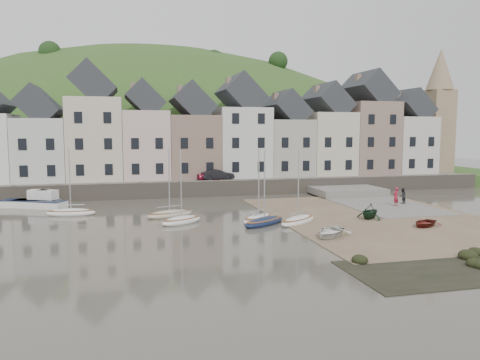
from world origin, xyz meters
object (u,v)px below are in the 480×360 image
object	(u,v)px
rowboat_red	(425,223)
person_red	(396,197)
person_dark	(403,196)
rowboat_white	(330,232)
car_left	(210,176)
rowboat_green	(370,211)
car_right	(218,175)
sailboat_0	(71,212)

from	to	relation	value
rowboat_red	person_red	xyz separation A→B (m)	(3.22, 9.28, 0.71)
person_red	person_dark	bearing A→B (deg)	-166.50
rowboat_white	person_dark	bearing A→B (deg)	86.65
rowboat_red	car_left	world-z (taller)	car_left
rowboat_white	person_dark	xyz separation A→B (m)	(13.62, 12.04, 0.49)
rowboat_red	person_red	distance (m)	9.85
person_dark	rowboat_green	bearing A→B (deg)	17.71
rowboat_white	car_right	size ratio (longest dim) A/B	0.88
rowboat_red	car_right	distance (m)	26.94
person_dark	car_right	world-z (taller)	car_right
person_red	car_right	xyz separation A→B (m)	(-15.23, 14.76, 1.19)
car_right	rowboat_red	bearing A→B (deg)	-159.91
person_dark	car_right	xyz separation A→B (m)	(-16.79, 13.52, 1.34)
rowboat_white	rowboat_green	bearing A→B (deg)	86.51
car_right	sailboat_0	bearing A→B (deg)	120.00
car_left	rowboat_green	bearing A→B (deg)	-155.62
rowboat_green	car_left	distance (m)	22.64
sailboat_0	person_red	size ratio (longest dim) A/B	3.36
sailboat_0	car_right	world-z (taller)	sailboat_0
sailboat_0	person_red	distance (m)	31.27
sailboat_0	rowboat_red	distance (m)	30.49
rowboat_red	car_left	xyz separation A→B (m)	(-12.93, 24.05, 1.80)
rowboat_white	car_left	distance (m)	25.94
sailboat_0	car_right	bearing A→B (deg)	36.44
rowboat_white	person_red	bearing A→B (deg)	87.01
car_right	person_dark	bearing A→B (deg)	-135.28
rowboat_red	rowboat_green	bearing A→B (deg)	-177.83
rowboat_green	rowboat_red	world-z (taller)	rowboat_green
car_left	rowboat_white	bearing A→B (deg)	-173.58
sailboat_0	car_right	distance (m)	19.85
person_red	rowboat_white	bearing A→B (deg)	16.74
sailboat_0	rowboat_white	size ratio (longest dim) A/B	1.81
sailboat_0	car_left	world-z (taller)	sailboat_0
rowboat_red	person_red	world-z (taller)	person_red
rowboat_green	car_right	xyz separation A→B (m)	(-9.35, 20.12, 1.52)
rowboat_white	person_red	distance (m)	16.20
rowboat_white	person_dark	distance (m)	18.18
sailboat_0	car_right	size ratio (longest dim) A/B	1.59
car_left	car_right	distance (m)	0.93
rowboat_white	person_red	world-z (taller)	person_red
rowboat_white	rowboat_green	distance (m)	8.24
car_left	person_dark	bearing A→B (deg)	-130.03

